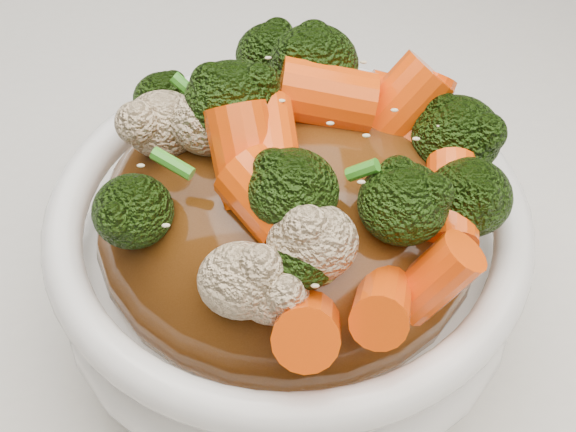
{
  "coord_description": "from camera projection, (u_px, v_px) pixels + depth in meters",
  "views": [
    {
      "loc": [
        -0.05,
        -0.23,
        1.09
      ],
      "look_at": [
        -0.05,
        0.0,
        0.82
      ],
      "focal_mm": 50.0,
      "sensor_mm": 36.0,
      "label": 1
    }
  ],
  "objects": [
    {
      "name": "tablecloth",
      "position": [
        390.0,
        339.0,
        0.42
      ],
      "size": [
        1.2,
        0.8,
        0.04
      ],
      "primitive_type": "cube",
      "color": "silver",
      "rests_on": "dining_table"
    },
    {
      "name": "bowl",
      "position": [
        288.0,
        261.0,
        0.38
      ],
      "size": [
        0.24,
        0.24,
        0.08
      ],
      "primitive_type": null,
      "rotation": [
        0.0,
        0.0,
        0.12
      ],
      "color": "white",
      "rests_on": "tablecloth"
    },
    {
      "name": "sauce_base",
      "position": [
        288.0,
        220.0,
        0.36
      ],
      "size": [
        0.19,
        0.19,
        0.09
      ],
      "primitive_type": "ellipsoid",
      "rotation": [
        0.0,
        0.0,
        0.12
      ],
      "color": "#4D280D",
      "rests_on": "bowl"
    },
    {
      "name": "carrots",
      "position": [
        288.0,
        115.0,
        0.31
      ],
      "size": [
        0.19,
        0.19,
        0.05
      ],
      "primitive_type": null,
      "rotation": [
        0.0,
        0.0,
        0.12
      ],
      "color": "#FF5108",
      "rests_on": "sauce_base"
    },
    {
      "name": "broccoli",
      "position": [
        288.0,
        117.0,
        0.31
      ],
      "size": [
        0.19,
        0.19,
        0.04
      ],
      "primitive_type": null,
      "rotation": [
        0.0,
        0.0,
        0.12
      ],
      "color": "black",
      "rests_on": "sauce_base"
    },
    {
      "name": "cauliflower",
      "position": [
        288.0,
        121.0,
        0.31
      ],
      "size": [
        0.19,
        0.19,
        0.04
      ],
      "primitive_type": null,
      "rotation": [
        0.0,
        0.0,
        0.12
      ],
      "color": "beige",
      "rests_on": "sauce_base"
    },
    {
      "name": "scallions",
      "position": [
        288.0,
        113.0,
        0.31
      ],
      "size": [
        0.14,
        0.14,
        0.02
      ],
      "primitive_type": null,
      "rotation": [
        0.0,
        0.0,
        0.12
      ],
      "color": "#369221",
      "rests_on": "sauce_base"
    },
    {
      "name": "sesame_seeds",
      "position": [
        288.0,
        113.0,
        0.31
      ],
      "size": [
        0.17,
        0.17,
        0.01
      ],
      "primitive_type": null,
      "rotation": [
        0.0,
        0.0,
        0.12
      ],
      "color": "beige",
      "rests_on": "sauce_base"
    }
  ]
}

